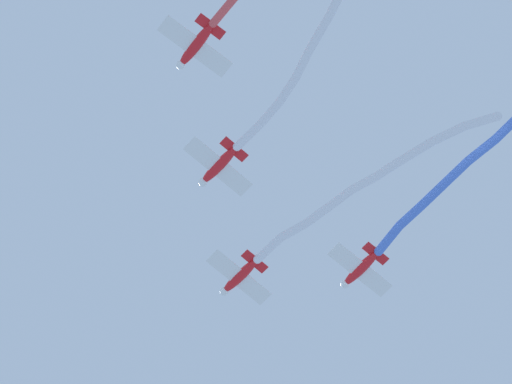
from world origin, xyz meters
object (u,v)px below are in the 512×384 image
object	(u,v)px
airplane_left_wing	(218,166)
airplane_slot	(195,46)
airplane_lead	(239,276)
airplane_right_wing	(360,269)

from	to	relation	value
airplane_left_wing	airplane_slot	distance (m)	10.27
airplane_lead	airplane_left_wing	bearing A→B (deg)	128.01
airplane_left_wing	airplane_right_wing	xyz separation A→B (m)	(-9.10, 12.25, 0.30)
airplane_lead	airplane_right_wing	size ratio (longest dim) A/B	0.98
airplane_left_wing	airplane_right_wing	bearing A→B (deg)	-93.22
airplane_lead	airplane_slot	xyz separation A→B (m)	(20.12, -4.05, -0.30)
airplane_left_wing	airplane_right_wing	distance (m)	15.27
airplane_slot	airplane_lead	bearing A→B (deg)	-46.99
airplane_right_wing	airplane_slot	bearing A→B (deg)	104.51
airplane_slot	airplane_right_wing	bearing A→B (deg)	-72.29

